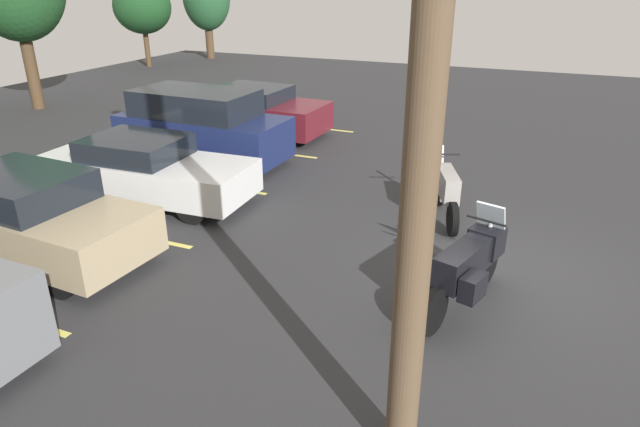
% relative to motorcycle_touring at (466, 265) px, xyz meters
% --- Properties ---
extents(ground, '(44.00, 44.00, 0.10)m').
position_rel_motorcycle_touring_xyz_m(ground, '(1.22, -0.45, -0.72)').
color(ground, '#2D2D30').
extents(motorcycle_touring, '(2.30, 1.10, 1.42)m').
position_rel_motorcycle_touring_xyz_m(motorcycle_touring, '(0.00, 0.00, 0.00)').
color(motorcycle_touring, black).
rests_on(motorcycle_touring, ground).
extents(motorcycle_second, '(2.06, 0.94, 1.30)m').
position_rel_motorcycle_touring_xyz_m(motorcycle_second, '(3.08, 0.88, -0.07)').
color(motorcycle_second, black).
rests_on(motorcycle_second, ground).
extents(parking_stripes, '(17.42, 4.82, 0.01)m').
position_rel_motorcycle_touring_xyz_m(parking_stripes, '(-0.03, 7.24, -0.66)').
color(parking_stripes, '#EAE066').
rests_on(parking_stripes, ground).
extents(car_tan, '(2.05, 4.39, 1.51)m').
position_rel_motorcycle_touring_xyz_m(car_tan, '(-1.32, 7.14, 0.07)').
color(car_tan, tan).
rests_on(car_tan, ground).
extents(car_white, '(1.99, 4.75, 1.38)m').
position_rel_motorcycle_touring_xyz_m(car_white, '(1.60, 7.10, 0.01)').
color(car_white, white).
rests_on(car_white, ground).
extents(car_navy, '(1.97, 4.43, 1.87)m').
position_rel_motorcycle_touring_xyz_m(car_navy, '(4.31, 7.46, 0.27)').
color(car_navy, navy).
rests_on(car_navy, ground).
extents(car_maroon, '(2.09, 4.39, 1.44)m').
position_rel_motorcycle_touring_xyz_m(car_maroon, '(7.24, 7.52, 0.04)').
color(car_maroon, maroon).
rests_on(car_maroon, ground).
extents(tree_far_left, '(2.90, 2.90, 4.32)m').
position_rel_motorcycle_touring_xyz_m(tree_far_left, '(16.86, 19.32, 2.31)').
color(tree_far_left, '#4C3823').
rests_on(tree_far_left, ground).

